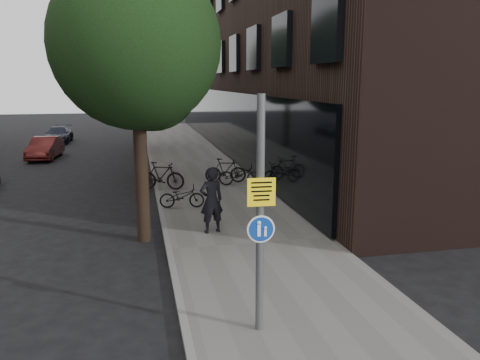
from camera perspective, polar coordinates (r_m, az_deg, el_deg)
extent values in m
plane|color=black|center=(9.71, 5.12, -14.88)|extent=(120.00, 120.00, 0.00)
cube|color=#65625D|center=(18.98, -3.28, -1.19)|extent=(4.50, 60.00, 0.12)
cube|color=slate|center=(18.76, -10.08, -1.50)|extent=(0.15, 60.00, 0.13)
cube|color=black|center=(32.57, 8.20, 20.03)|extent=(12.00, 40.00, 18.00)
cylinder|color=black|center=(13.04, -11.84, -0.58)|extent=(0.36, 0.36, 3.20)
sphere|color=black|center=(12.78, -12.57, 15.84)|extent=(4.40, 4.40, 4.40)
sphere|color=black|center=(13.55, -10.67, 11.44)|extent=(2.64, 2.64, 2.64)
cylinder|color=black|center=(21.42, -12.21, 4.26)|extent=(0.36, 0.36, 3.20)
sphere|color=black|center=(21.26, -12.66, 14.19)|extent=(5.00, 5.00, 5.00)
sphere|color=black|center=(22.05, -11.48, 11.55)|extent=(3.00, 3.00, 3.00)
cylinder|color=black|center=(30.37, -12.38, 6.46)|extent=(0.36, 0.36, 3.20)
sphere|color=black|center=(30.26, -12.70, 13.45)|extent=(5.00, 5.00, 5.00)
sphere|color=black|center=(31.05, -11.86, 11.59)|extent=(3.00, 3.00, 3.00)
cylinder|color=#595B5E|center=(7.82, 2.47, -4.57)|extent=(0.14, 0.14, 4.07)
cube|color=yellow|center=(7.70, 2.50, -1.35)|extent=(0.47, 0.05, 0.47)
cylinder|color=#0D3794|center=(7.87, 2.45, -5.83)|extent=(0.42, 0.04, 0.42)
cylinder|color=white|center=(7.87, 2.45, -5.83)|extent=(0.47, 0.04, 0.47)
imported|color=black|center=(13.29, -3.50, -2.49)|extent=(0.76, 0.58, 1.89)
imported|color=black|center=(19.41, 0.02, 0.71)|extent=(1.85, 0.95, 0.93)
imported|color=black|center=(19.92, -1.78, 1.17)|extent=(1.80, 0.82, 1.05)
imported|color=black|center=(16.10, -7.10, -1.99)|extent=(1.58, 0.72, 0.80)
imported|color=black|center=(18.87, -9.58, 0.51)|extent=(1.93, 1.10, 1.12)
imported|color=#5B1B1A|center=(29.02, -22.67, 3.62)|extent=(1.62, 3.88, 1.25)
imported|color=#1A1D2E|center=(36.30, -21.24, 5.17)|extent=(1.71, 4.04, 1.16)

